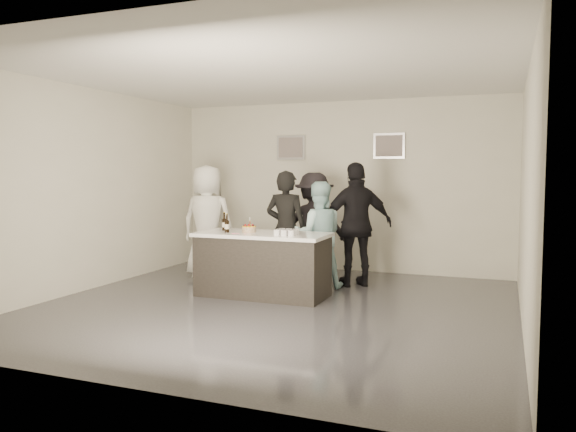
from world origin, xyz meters
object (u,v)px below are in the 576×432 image
Objects in this scene: bar_counter at (263,264)px; person_guest_back at (314,226)px; cake at (249,230)px; beer_bottle_a at (224,222)px; beer_bottle_b at (227,223)px; person_main_black at (286,229)px; person_guest_left at (208,221)px; person_main_blue at (318,235)px; person_guest_right at (357,224)px.

person_guest_back reaches higher than bar_counter.
cake is at bearing 65.23° from person_guest_back.
beer_bottle_a is 0.29m from beer_bottle_b.
person_main_black is at bearing 56.96° from beer_bottle_b.
person_guest_back is (1.69, 0.51, -0.06)m from person_guest_left.
beer_bottle_a is 1.44m from person_main_blue.
person_guest_back is at bearing 57.29° from beer_bottle_a.
person_guest_left reaches higher than cake.
person_main_blue is at bearing 171.76° from person_guest_left.
beer_bottle_b is 0.14× the size of person_guest_right.
person_main_black is 1.02× the size of person_guest_back.
person_guest_left reaches higher than person_guest_back.
person_guest_left is at bearing 145.39° from bar_counter.
cake is at bearing 28.87° from beer_bottle_b.
cake is 0.11× the size of person_guest_left.
person_guest_back is at bearing -103.27° from person_main_black.
cake is at bearing 9.46° from person_guest_right.
person_guest_right is (1.55, 1.31, -0.08)m from beer_bottle_b.
bar_counter is 0.77m from beer_bottle_b.
person_guest_left is 2.51m from person_guest_right.
person_main_black is 0.95× the size of person_guest_left.
person_main_blue is 0.92× the size of person_guest_back.
person_guest_right is (2.50, 0.18, 0.02)m from person_guest_left.
cake is 1.14m from person_main_blue.
cake is 0.77m from person_main_black.
cake is at bearing 26.48° from person_main_blue.
beer_bottle_b is 0.15× the size of person_main_black.
person_main_black is 1.10× the size of person_main_blue.
beer_bottle_a is 0.14× the size of person_guest_right.
person_guest_back reaches higher than beer_bottle_a.
person_guest_left reaches higher than bar_counter.
beer_bottle_b reaches higher than bar_counter.
person_main_blue is at bearing 44.14° from beer_bottle_b.
person_main_blue is 0.71m from person_guest_back.
person_main_black reaches higher than beer_bottle_a.
person_guest_right reaches higher than person_main_black.
cake is 0.11× the size of person_guest_back.
beer_bottle_b is 0.16× the size of person_main_blue.
beer_bottle_a is at bearing 168.97° from cake.
bar_counter is 7.15× the size of beer_bottle_b.
beer_bottle_b is at bearing 22.32° from person_main_blue.
person_guest_left is at bearing 131.01° from beer_bottle_a.
person_guest_left is 1.07× the size of person_guest_back.
cake is 0.77× the size of beer_bottle_a.
person_guest_left is 1.77m from person_guest_back.
beer_bottle_a is at bearing 172.22° from bar_counter.
person_main_blue reaches higher than beer_bottle_a.
beer_bottle_b is 1.45m from person_main_blue.
person_main_black is (0.73, 0.63, -0.14)m from beer_bottle_a.
bar_counter is 0.88m from beer_bottle_a.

